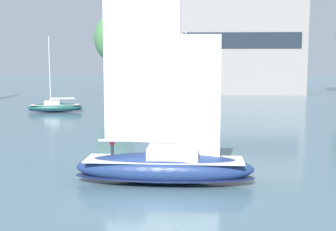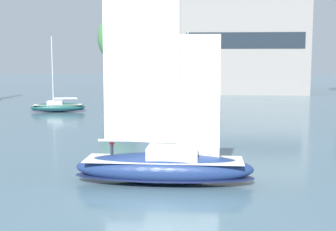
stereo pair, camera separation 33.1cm
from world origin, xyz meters
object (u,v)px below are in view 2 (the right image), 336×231
Objects in this scene: tree_shore_center at (117,38)px; sailboat_main at (164,164)px; sailboat_moored_near_marina at (58,107)px; sailboat_moored_far_slip at (192,116)px.

sailboat_main is (17.49, -71.21, -11.13)m from tree_shore_center.
tree_shore_center reaches higher than sailboat_main.
sailboat_main is at bearing -62.46° from sailboat_moored_near_marina.
sailboat_moored_near_marina is at bearing -95.05° from tree_shore_center.
sailboat_moored_far_slip is at bearing -26.73° from sailboat_moored_near_marina.
tree_shore_center is at bearing 103.80° from sailboat_main.
tree_shore_center is at bearing 84.95° from sailboat_moored_near_marina.
tree_shore_center reaches higher than sailboat_moored_far_slip.
tree_shore_center is 1.53× the size of sailboat_moored_far_slip.
sailboat_moored_near_marina is 23.43m from sailboat_moored_far_slip.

